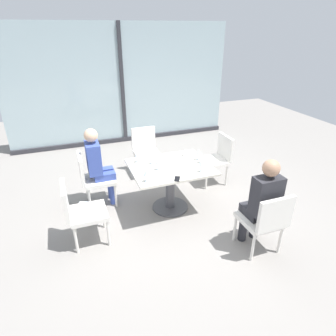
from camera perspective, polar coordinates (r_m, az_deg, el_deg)
ground_plane at (r=4.62m, az=0.43°, el=-7.76°), size 12.00×12.00×0.00m
window_wall_backdrop at (r=7.05m, az=-8.99°, el=14.68°), size 5.22×0.10×2.70m
dining_table_main at (r=4.34m, az=0.45°, el=-1.79°), size 1.17×0.96×0.73m
chair_far_left at (r=4.62m, az=-14.69°, el=-1.59°), size 0.50×0.46×0.87m
chair_front_right at (r=3.72m, az=18.65°, el=-9.55°), size 0.46×0.50×0.87m
chair_near_window at (r=5.50m, az=-4.39°, el=3.84°), size 0.46×0.51×0.87m
chair_side_end at (r=3.85m, az=-17.04°, el=-7.91°), size 0.50×0.46×0.87m
chair_far_right at (r=5.22m, az=9.70°, el=2.24°), size 0.50×0.46×0.87m
person_far_left at (r=4.54m, az=-13.61°, el=0.90°), size 0.39×0.34×1.26m
person_front_right at (r=3.68m, az=18.08°, el=-6.07°), size 0.34×0.39×1.26m
wine_glass_0 at (r=4.42m, az=6.08°, el=3.14°), size 0.07×0.07×0.18m
wine_glass_1 at (r=4.28m, az=-3.20°, el=2.46°), size 0.07×0.07×0.18m
wine_glass_2 at (r=3.79m, az=-4.31°, el=-0.91°), size 0.07×0.07×0.18m
wine_glass_3 at (r=4.09m, az=-2.01°, el=1.27°), size 0.07×0.07×0.18m
wine_glass_4 at (r=4.07m, az=6.69°, el=0.97°), size 0.07×0.07×0.18m
wine_glass_5 at (r=4.35m, az=-6.15°, el=2.72°), size 0.07×0.07×0.18m
wine_glass_6 at (r=4.32m, az=6.63°, el=2.56°), size 0.07×0.07×0.18m
coffee_cup at (r=4.58m, az=3.52°, el=2.90°), size 0.08×0.08×0.09m
cell_phone_on_table at (r=3.90m, az=1.81°, el=-2.14°), size 0.13×0.16×0.01m
handbag_0 at (r=4.41m, az=-15.33°, el=-8.53°), size 0.34×0.28×0.28m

